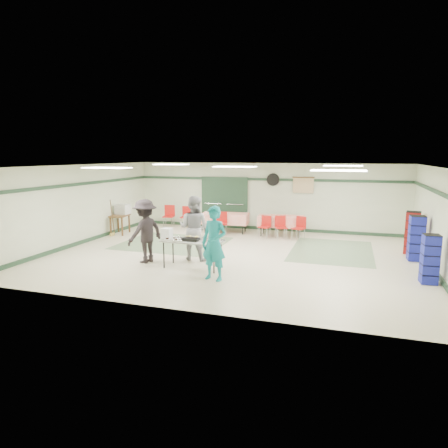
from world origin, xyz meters
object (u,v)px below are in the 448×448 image
(chair_b, at_px, (265,225))
(crate_stack_blue_a, at_px, (416,238))
(chair_c, at_px, (300,226))
(volunteer_grey, at_px, (194,228))
(dining_table_a, at_px, (281,221))
(volunteer_dark, at_px, (145,231))
(chair_a, at_px, (281,225))
(chair_loose_a, at_px, (187,215))
(serving_table, at_px, (192,242))
(broom, at_px, (112,217))
(crate_stack_blue_b, at_px, (430,259))
(dining_table_b, at_px, (225,218))
(crate_stack_red, at_px, (412,233))
(office_printer, at_px, (123,209))
(chair_d, at_px, (222,221))
(chair_loose_b, at_px, (169,214))
(printer_table, at_px, (120,218))
(volunteer_teal, at_px, (214,243))

(chair_b, bearing_deg, crate_stack_blue_a, -10.45)
(chair_c, height_order, crate_stack_blue_a, crate_stack_blue_a)
(volunteer_grey, relative_size, dining_table_a, 1.07)
(volunteer_dark, relative_size, dining_table_a, 1.03)
(chair_a, distance_m, chair_loose_a, 4.28)
(dining_table_a, bearing_deg, chair_loose_a, 168.89)
(serving_table, distance_m, volunteer_grey, 0.92)
(volunteer_grey, height_order, broom, volunteer_grey)
(dining_table_a, height_order, crate_stack_blue_b, crate_stack_blue_b)
(dining_table_b, bearing_deg, chair_c, -15.76)
(chair_loose_a, height_order, crate_stack_red, crate_stack_red)
(serving_table, relative_size, dining_table_a, 0.97)
(serving_table, bearing_deg, office_printer, 141.92)
(chair_d, xyz_separation_m, chair_loose_b, (-2.60, 0.86, 0.04))
(chair_a, distance_m, chair_d, 2.25)
(printer_table, relative_size, broom, 0.71)
(dining_table_b, bearing_deg, office_printer, -165.60)
(volunteer_teal, relative_size, dining_table_b, 0.98)
(volunteer_dark, xyz_separation_m, chair_loose_b, (-1.75, 5.22, -0.32))
(dining_table_a, distance_m, office_printer, 6.13)
(chair_loose_a, height_order, crate_stack_blue_b, crate_stack_blue_b)
(chair_loose_a, distance_m, chair_loose_b, 0.73)
(chair_a, bearing_deg, chair_b, 158.43)
(office_printer, bearing_deg, dining_table_b, 21.41)
(printer_table, bearing_deg, dining_table_b, 12.32)
(crate_stack_blue_a, bearing_deg, chair_loose_a, 160.99)
(dining_table_a, distance_m, chair_loose_b, 4.77)
(serving_table, xyz_separation_m, chair_loose_b, (-3.23, 5.36, -0.13))
(volunteer_dark, relative_size, office_printer, 3.69)
(volunteer_teal, relative_size, chair_loose_b, 1.93)
(chair_a, distance_m, chair_c, 0.68)
(volunteer_grey, relative_size, office_printer, 3.83)
(dining_table_a, distance_m, crate_stack_blue_a, 4.95)
(chair_a, relative_size, crate_stack_blue_a, 0.64)
(chair_c, height_order, chair_loose_b, chair_loose_b)
(crate_stack_blue_b, xyz_separation_m, office_printer, (-10.30, 3.28, 0.34))
(chair_b, height_order, chair_loose_a, chair_loose_a)
(chair_loose_b, height_order, crate_stack_blue_a, crate_stack_blue_a)
(volunteer_dark, distance_m, crate_stack_blue_a, 7.77)
(dining_table_a, bearing_deg, crate_stack_red, -23.95)
(chair_loose_a, bearing_deg, chair_a, -20.80)
(volunteer_grey, xyz_separation_m, volunteer_dark, (-1.19, -0.70, -0.03))
(dining_table_b, distance_m, chair_c, 3.03)
(volunteer_grey, xyz_separation_m, chair_b, (1.35, 3.66, -0.44))
(serving_table, bearing_deg, crate_stack_blue_b, 6.65)
(chair_a, relative_size, printer_table, 0.88)
(volunteer_teal, bearing_deg, crate_stack_red, 54.15)
(crate_stack_red, distance_m, office_printer, 10.31)
(chair_b, distance_m, broom, 5.75)
(chair_a, height_order, office_printer, office_printer)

